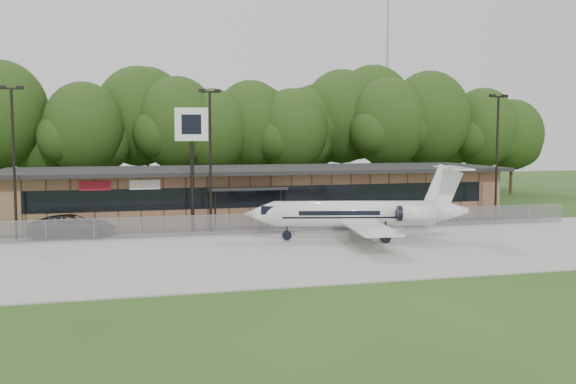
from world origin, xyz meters
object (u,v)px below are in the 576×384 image
object	(u,v)px
terminal	(258,192)
suv	(73,226)
pole_sign	(192,138)
business_jet	(362,214)

from	to	relation	value
terminal	suv	size ratio (longest dim) A/B	7.14
terminal	suv	xyz separation A→B (m)	(-14.46, -7.05, -1.38)
suv	pole_sign	bearing A→B (deg)	-88.34
terminal	suv	world-z (taller)	terminal
suv	pole_sign	world-z (taller)	pole_sign
pole_sign	business_jet	bearing A→B (deg)	-20.36
business_jet	suv	distance (m)	19.76
business_jet	pole_sign	xyz separation A→B (m)	(-10.43, 6.43, 5.03)
business_jet	suv	world-z (taller)	business_jet
terminal	business_jet	bearing A→B (deg)	-72.95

